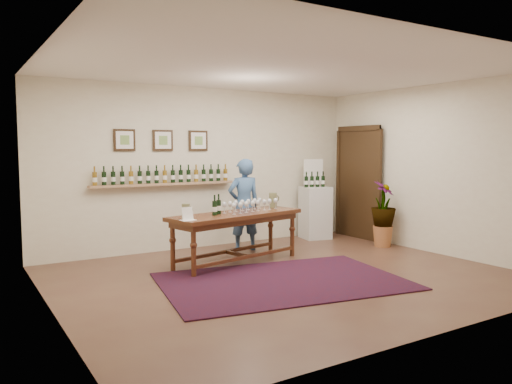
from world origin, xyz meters
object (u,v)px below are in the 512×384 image
tasting_table (236,220)px  person (244,205)px  display_pedestal (315,213)px  potted_plant (383,214)px

tasting_table → person: person is taller
display_pedestal → person: person is taller
tasting_table → potted_plant: 2.86m
display_pedestal → person: bearing=-171.2°
potted_plant → person: size_ratio=0.64×
tasting_table → potted_plant: bearing=-17.0°
display_pedestal → potted_plant: 1.39m
display_pedestal → potted_plant: bearing=-68.8°
display_pedestal → potted_plant: potted_plant is taller
display_pedestal → tasting_table: bearing=-156.0°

